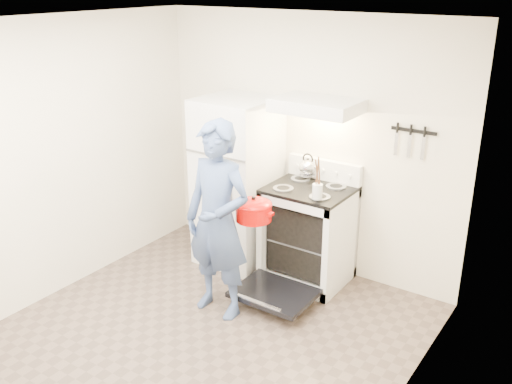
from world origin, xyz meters
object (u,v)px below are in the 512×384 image
(person, at_px, (218,221))
(refrigerator, at_px, (238,182))
(stove_body, at_px, (308,236))
(tea_kettle, at_px, (308,166))
(dutch_oven, at_px, (254,212))

(person, bearing_deg, refrigerator, 116.54)
(stove_body, height_order, tea_kettle, tea_kettle)
(refrigerator, height_order, dutch_oven, refrigerator)
(refrigerator, bearing_deg, stove_body, 1.77)
(refrigerator, distance_m, tea_kettle, 0.74)
(refrigerator, relative_size, person, 0.98)
(person, relative_size, dutch_oven, 4.53)
(refrigerator, height_order, person, person)
(tea_kettle, bearing_deg, refrigerator, -159.61)
(person, bearing_deg, stove_body, 68.63)
(stove_body, bearing_deg, dutch_oven, -103.59)
(tea_kettle, height_order, dutch_oven, tea_kettle)
(person, bearing_deg, tea_kettle, 79.58)
(stove_body, xyz_separation_m, tea_kettle, (-0.15, 0.22, 0.62))
(refrigerator, xyz_separation_m, dutch_oven, (0.65, -0.66, 0.06))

